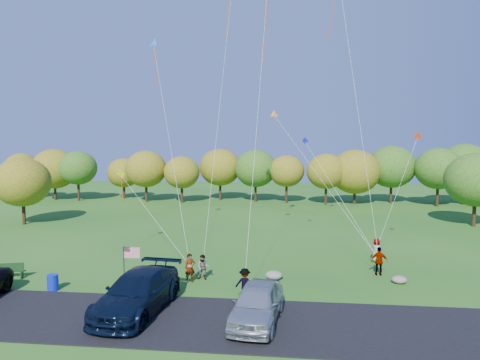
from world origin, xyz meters
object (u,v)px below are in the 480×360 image
(minivan_silver, at_px, (257,303))
(park_bench, at_px, (9,270))
(flyer_c, at_px, (245,284))
(flyer_e, at_px, (376,250))
(flyer_b, at_px, (203,267))
(flyer_d, at_px, (379,261))
(minivan_navy, at_px, (138,292))
(flyer_a, at_px, (190,268))
(trash_barrel, at_px, (53,283))

(minivan_silver, bearing_deg, park_bench, 169.13)
(flyer_c, xyz_separation_m, park_bench, (-14.88, 1.87, -0.31))
(minivan_silver, distance_m, flyer_e, 13.57)
(flyer_b, xyz_separation_m, flyer_d, (10.95, 2.10, 0.13))
(minivan_silver, xyz_separation_m, flyer_c, (-0.87, 3.03, -0.11))
(flyer_d, bearing_deg, minivan_silver, 52.92)
(flyer_e, bearing_deg, minivan_navy, 77.66)
(minivan_silver, distance_m, flyer_a, 7.02)
(minivan_silver, relative_size, flyer_d, 2.85)
(minivan_silver, relative_size, flyer_c, 3.11)
(minivan_navy, xyz_separation_m, minivan_silver, (5.97, -0.60, -0.07))
(flyer_a, distance_m, flyer_b, 0.89)
(flyer_a, distance_m, flyer_d, 11.94)
(park_bench, bearing_deg, flyer_e, -1.76)
(minivan_navy, height_order, flyer_a, minivan_navy)
(minivan_silver, distance_m, flyer_c, 3.15)
(flyer_a, bearing_deg, trash_barrel, 170.71)
(flyer_e, bearing_deg, trash_barrel, 62.22)
(flyer_e, relative_size, trash_barrel, 1.84)
(flyer_a, xyz_separation_m, trash_barrel, (-7.44, -2.30, -0.41))
(trash_barrel, bearing_deg, flyer_b, 19.34)
(flyer_c, distance_m, flyer_d, 9.53)
(minivan_navy, bearing_deg, flyer_a, 78.37)
(minivan_silver, height_order, flyer_d, minivan_silver)
(flyer_b, distance_m, flyer_d, 11.15)
(flyer_b, bearing_deg, flyer_d, 15.79)
(flyer_c, distance_m, park_bench, 15.00)
(flyer_e, xyz_separation_m, trash_barrel, (-19.54, -8.07, -0.39))
(flyer_a, relative_size, flyer_c, 1.04)
(flyer_a, height_order, park_bench, flyer_a)
(minivan_navy, distance_m, flyer_b, 5.83)
(flyer_e, bearing_deg, flyer_b, 64.35)
(minivan_navy, height_order, flyer_b, minivan_navy)
(flyer_d, distance_m, park_bench, 23.18)
(minivan_silver, xyz_separation_m, flyer_b, (-3.74, 5.99, -0.17))
(flyer_a, height_order, flyer_b, flyer_a)
(flyer_b, bearing_deg, flyer_c, -40.93)
(flyer_c, xyz_separation_m, trash_barrel, (-11.01, 0.10, -0.38))
(flyer_d, distance_m, trash_barrel, 19.72)
(flyer_b, height_order, flyer_c, flyer_c)
(flyer_a, relative_size, flyer_e, 1.03)
(flyer_d, height_order, park_bench, flyer_d)
(flyer_a, relative_size, flyer_b, 1.12)
(flyer_c, xyz_separation_m, flyer_e, (8.53, 8.17, 0.01))
(minivan_navy, distance_m, trash_barrel, 6.46)
(minivan_navy, height_order, flyer_e, minivan_navy)
(minivan_navy, bearing_deg, minivan_silver, 0.17)
(flyer_b, xyz_separation_m, flyer_c, (2.87, -2.96, 0.06))
(minivan_navy, bearing_deg, trash_barrel, 162.77)
(flyer_e, xyz_separation_m, park_bench, (-23.41, -6.30, -0.32))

